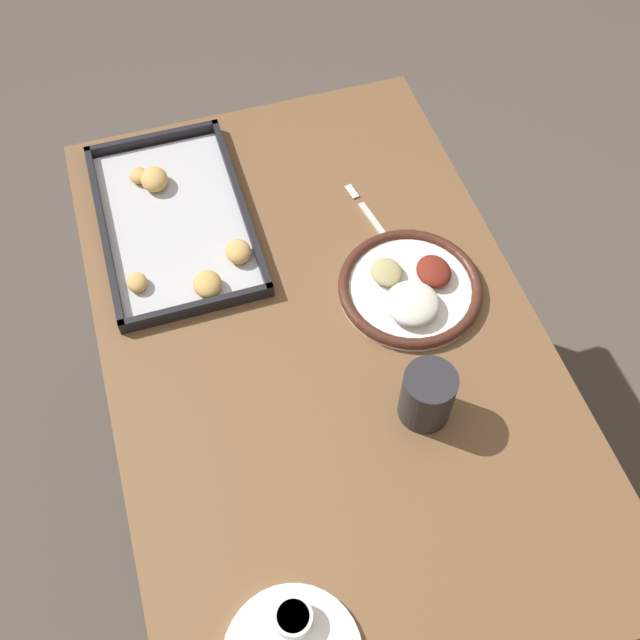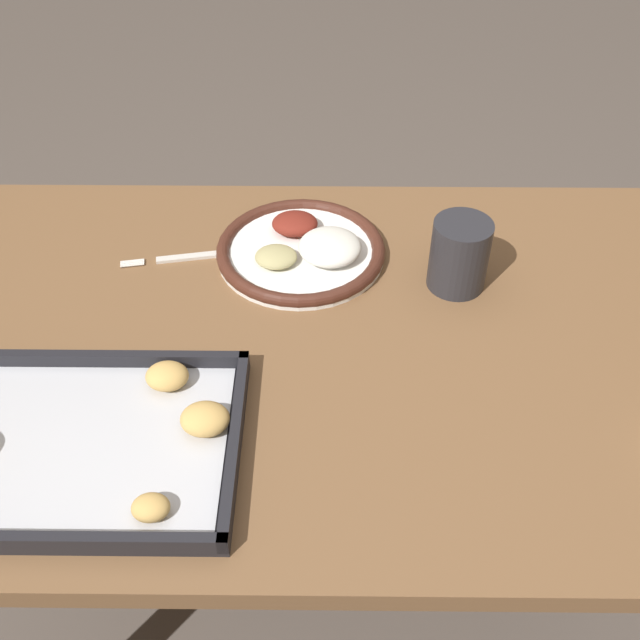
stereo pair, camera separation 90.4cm
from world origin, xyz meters
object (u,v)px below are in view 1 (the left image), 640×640
Objects in this scene: dinner_plate at (411,288)px; drinking_cup at (427,396)px; baking_tray at (176,222)px; fork at (377,226)px.

dinner_plate is 0.23m from drinking_cup.
dinner_plate is at bearing -126.82° from baking_tray.
fork is at bearing -8.55° from drinking_cup.
fork is (0.16, 0.01, -0.01)m from dinner_plate.
drinking_cup reaches higher than baking_tray.
drinking_cup is (-0.22, 0.06, 0.04)m from dinner_plate.
dinner_plate is at bearing 171.46° from fork.
dinner_plate is 1.23× the size of fork.
dinner_plate reaches higher than fork.
baking_tray is at bearing 53.18° from dinner_plate.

